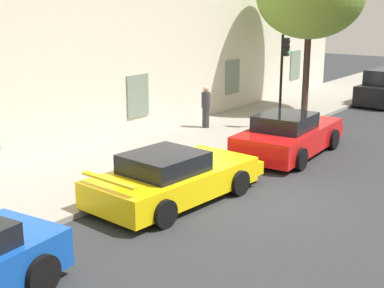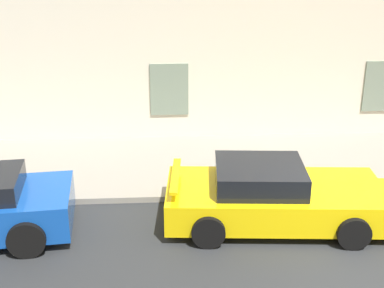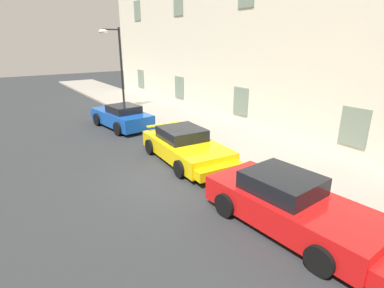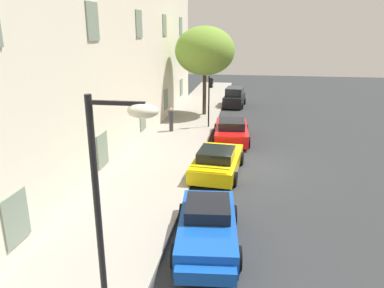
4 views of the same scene
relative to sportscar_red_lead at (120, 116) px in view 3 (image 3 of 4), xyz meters
name	(u,v)px [view 3 (image 3 of 4)]	position (x,y,z in m)	size (l,w,h in m)	color
ground_plane	(167,177)	(7.46, -1.24, -0.61)	(80.00, 80.00, 0.00)	#2B2D30
sidewalk	(255,151)	(7.46, 3.28, -0.54)	(60.00, 3.97, 0.14)	gray
building_facade	(325,11)	(7.46, 7.10, 5.38)	(39.17, 4.18, 11.93)	beige
sportscar_red_lead	(120,116)	(0.00, 0.00, 0.00)	(4.71, 2.36, 1.33)	#144CB2
sportscar_yellow_flank	(188,148)	(6.56, 0.27, -0.03)	(5.02, 2.51, 1.30)	yellow
sportscar_white_middle	(297,209)	(12.16, -0.07, 0.01)	(5.15, 2.42, 1.40)	red
street_lamp	(114,54)	(-3.90, 1.40, 3.29)	(0.44, 1.42, 5.41)	black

